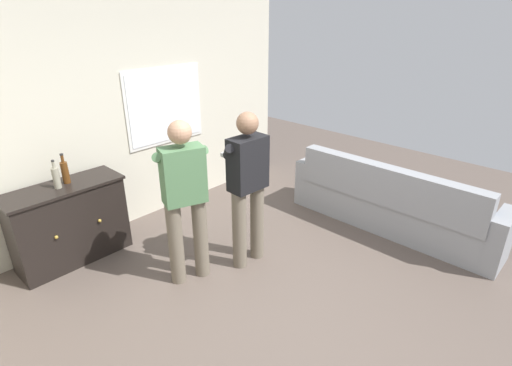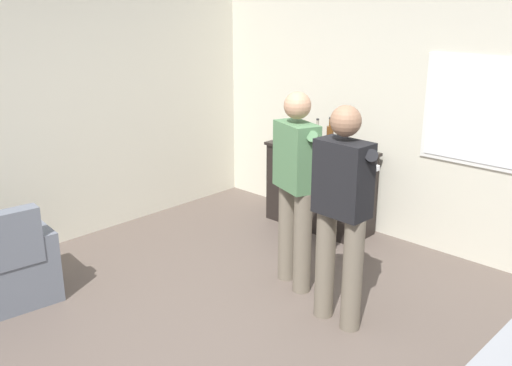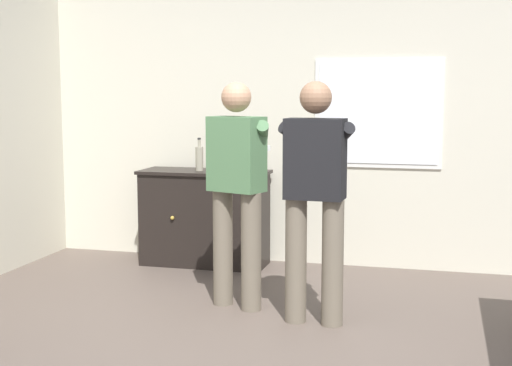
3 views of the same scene
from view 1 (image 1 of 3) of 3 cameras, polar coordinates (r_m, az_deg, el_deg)
The scene contains 8 objects.
ground at distance 3.92m, azimuth 4.98°, elevation -17.69°, with size 10.40×10.40×0.00m, color brown.
wall_back_with_window at distance 5.15m, azimuth -18.45°, elevation 9.30°, with size 5.20×0.15×2.80m.
couch at distance 5.22m, azimuth 18.55°, elevation -2.98°, with size 0.57×2.62×0.89m.
sideboard_cabinet at distance 4.79m, azimuth -25.10°, elevation -5.22°, with size 1.19×0.49×0.89m.
bottle_wine_green at distance 4.62m, azimuth -25.63°, elevation 1.47°, with size 0.07×0.07×0.33m.
bottle_liquor_amber at distance 4.53m, azimuth -26.65°, elevation 0.73°, with size 0.07×0.07×0.30m.
person_standing_left at distance 3.88m, azimuth -10.19°, elevation -1.79°, with size 0.52×0.52×1.68m.
person_standing_right at distance 4.09m, azimuth -1.27°, elevation -0.01°, with size 0.56×0.48×1.68m.
Camera 1 is at (-2.35, -1.75, 2.60)m, focal length 28.00 mm.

